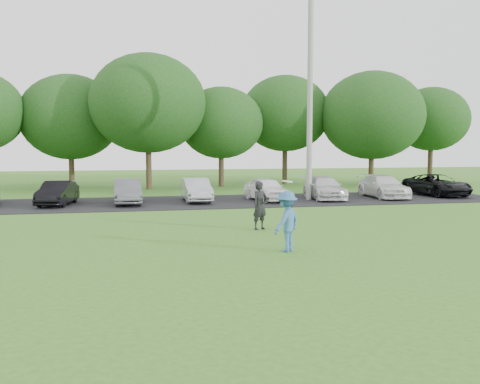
{
  "coord_description": "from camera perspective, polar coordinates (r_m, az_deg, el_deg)",
  "views": [
    {
      "loc": [
        -3.7,
        -13.19,
        2.77
      ],
      "look_at": [
        0.0,
        3.5,
        1.3
      ],
      "focal_mm": 40.0,
      "sensor_mm": 36.0,
      "label": 1
    }
  ],
  "objects": [
    {
      "name": "ground",
      "position": [
        13.97,
        3.13,
        -6.53
      ],
      "size": [
        100.0,
        100.0,
        0.0
      ],
      "primitive_type": "plane",
      "color": "#356E1F",
      "rests_on": "ground"
    },
    {
      "name": "parking_lot",
      "position": [
        26.59,
        -4.44,
        -1.04
      ],
      "size": [
        32.0,
        6.5,
        0.03
      ],
      "primitive_type": "cube",
      "color": "black",
      "rests_on": "ground"
    },
    {
      "name": "utility_pole",
      "position": [
        27.67,
        7.46,
        9.92
      ],
      "size": [
        0.28,
        0.28,
        10.41
      ],
      "primitive_type": "cylinder",
      "color": "#969691",
      "rests_on": "ground"
    },
    {
      "name": "frisbee_player",
      "position": [
        14.11,
        4.98,
        -3.12
      ],
      "size": [
        1.16,
        1.15,
        1.89
      ],
      "color": "teal",
      "rests_on": "ground"
    },
    {
      "name": "camera_bystander",
      "position": [
        17.74,
        2.15,
        -1.44
      ],
      "size": [
        0.7,
        0.62,
        1.61
      ],
      "color": "black",
      "rests_on": "ground"
    },
    {
      "name": "parked_cars",
      "position": [
        26.73,
        -0.92,
        0.28
      ],
      "size": [
        28.68,
        4.84,
        1.19
      ],
      "color": "#56585E",
      "rests_on": "parking_lot"
    },
    {
      "name": "tree_row",
      "position": [
        36.39,
        -4.29,
        8.27
      ],
      "size": [
        42.39,
        9.85,
        8.64
      ],
      "color": "#38281C",
      "rests_on": "ground"
    }
  ]
}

